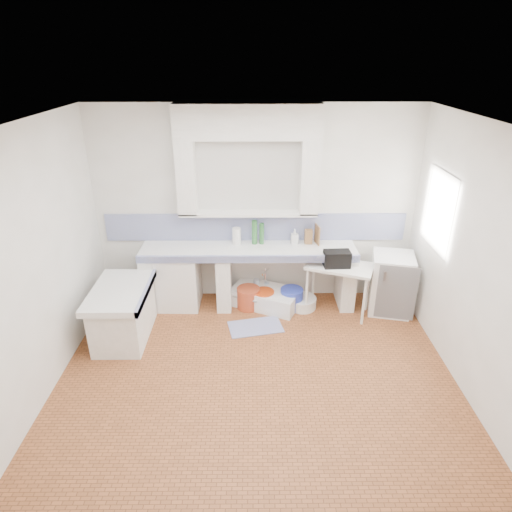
{
  "coord_description": "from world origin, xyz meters",
  "views": [
    {
      "loc": [
        -0.04,
        -3.9,
        3.38
      ],
      "look_at": [
        0.0,
        1.0,
        1.1
      ],
      "focal_mm": 30.88,
      "sensor_mm": 36.0,
      "label": 1
    }
  ],
  "objects_px": {
    "stove": "(179,279)",
    "sink": "(265,298)",
    "side_table": "(338,289)",
    "fridge": "(391,283)"
  },
  "relations": [
    {
      "from": "stove",
      "to": "sink",
      "type": "distance_m",
      "value": 1.28
    },
    {
      "from": "side_table",
      "to": "stove",
      "type": "bearing_deg",
      "value": -164.64
    },
    {
      "from": "sink",
      "to": "fridge",
      "type": "height_order",
      "value": "fridge"
    },
    {
      "from": "sink",
      "to": "fridge",
      "type": "relative_size",
      "value": 1.12
    },
    {
      "from": "stove",
      "to": "side_table",
      "type": "relative_size",
      "value": 0.92
    },
    {
      "from": "sink",
      "to": "side_table",
      "type": "relative_size",
      "value": 1.08
    },
    {
      "from": "stove",
      "to": "fridge",
      "type": "xyz_separation_m",
      "value": [
        3.0,
        -0.18,
        0.02
      ]
    },
    {
      "from": "stove",
      "to": "fridge",
      "type": "bearing_deg",
      "value": -2.07
    },
    {
      "from": "side_table",
      "to": "fridge",
      "type": "xyz_separation_m",
      "value": [
        0.75,
        0.05,
        0.06
      ]
    },
    {
      "from": "side_table",
      "to": "fridge",
      "type": "bearing_deg",
      "value": 24.73
    }
  ]
}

